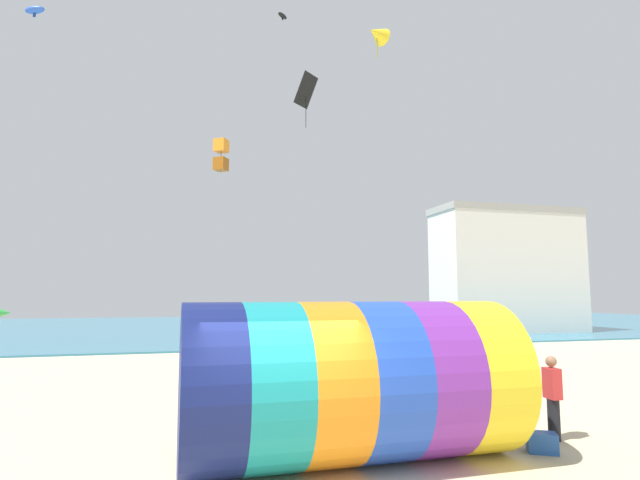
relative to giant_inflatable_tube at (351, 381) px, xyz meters
name	(u,v)px	position (x,y,z in m)	size (l,w,h in m)	color
sea	(201,327)	(-1.41, 37.80, -1.34)	(120.00, 40.00, 0.10)	teal
giant_inflatable_tube	(351,381)	(0.00, 0.00, 0.00)	(5.91, 2.88, 2.78)	navy
kite_handler	(553,397)	(4.38, 0.19, -0.54)	(0.25, 0.38, 1.67)	black
kite_black_diamond	(306,91)	(2.98, 15.92, 12.19)	(1.40, 1.35, 2.82)	black
kite_blue_parafoil	(35,10)	(-9.93, 15.77, 14.57)	(1.09, 0.84, 0.56)	blue
kite_yellow_delta	(377,34)	(4.53, 9.76, 12.31)	(1.10, 1.07, 1.47)	yellow
kite_orange_box	(221,155)	(-1.40, 14.92, 8.12)	(0.78, 0.78, 1.60)	orange
kite_black_parafoil	(282,16)	(1.51, 14.94, 15.58)	(0.65, 0.63, 0.34)	black
bystander_near_water	(250,344)	(-0.22, 12.30, -0.52)	(0.38, 0.25, 1.71)	#383D56
bystander_mid_beach	(218,361)	(-1.84, 7.45, -0.53)	(0.42, 0.34, 1.69)	#383D56
promenade_building	(508,270)	(20.95, 24.47, 3.38)	(11.38, 4.23, 9.52)	silver
cooler_box	(542,443)	(3.60, -0.40, -1.21)	(0.52, 0.36, 0.36)	#2659B2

